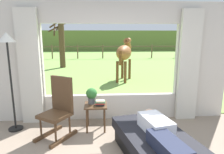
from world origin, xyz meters
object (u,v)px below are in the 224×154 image
object	(u,v)px
potted_plant	(92,95)
reclining_person	(159,131)
pasture_tree	(61,40)
book_stack	(100,103)
rocking_chair	(59,108)
floor_lamp_left	(8,52)
horse	(124,53)
recliner_sofa	(157,148)
side_table	(96,109)

from	to	relation	value
potted_plant	reclining_person	bearing A→B (deg)	-50.64
potted_plant	pasture_tree	xyz separation A→B (m)	(-2.01, 7.89, 0.91)
book_stack	pasture_tree	size ratio (longest dim) A/B	0.06
rocking_chair	floor_lamp_left	distance (m)	1.41
horse	floor_lamp_left	bearing A→B (deg)	-102.47
rocking_chair	floor_lamp_left	world-z (taller)	floor_lamp_left
recliner_sofa	side_table	size ratio (longest dim) A/B	3.58
recliner_sofa	pasture_tree	world-z (taller)	pasture_tree
reclining_person	book_stack	world-z (taller)	reclining_person
floor_lamp_left	pasture_tree	xyz separation A→B (m)	(-0.47, 7.87, 0.06)
recliner_sofa	side_table	distance (m)	1.47
floor_lamp_left	side_table	bearing A→B (deg)	-2.90
recliner_sofa	reclining_person	world-z (taller)	reclining_person
recliner_sofa	reclining_person	bearing A→B (deg)	-103.23
rocking_chair	horse	size ratio (longest dim) A/B	0.62
book_stack	pasture_tree	world-z (taller)	pasture_tree
pasture_tree	reclining_person	bearing A→B (deg)	-71.71
recliner_sofa	book_stack	xyz separation A→B (m)	(-0.84, 1.07, 0.35)
recliner_sofa	rocking_chair	world-z (taller)	rocking_chair
reclining_person	pasture_tree	world-z (taller)	pasture_tree
floor_lamp_left	rocking_chair	bearing A→B (deg)	-17.92
side_table	pasture_tree	xyz separation A→B (m)	(-2.09, 7.95, 1.18)
horse	side_table	bearing A→B (deg)	-84.18
rocking_chair	book_stack	bearing A→B (deg)	45.04
rocking_chair	horse	distance (m)	4.95
reclining_person	potted_plant	xyz separation A→B (m)	(-1.01, 1.23, 0.18)
recliner_sofa	side_table	xyz separation A→B (m)	(-0.93, 1.12, 0.21)
floor_lamp_left	reclining_person	bearing A→B (deg)	-26.19
reclining_person	book_stack	bearing A→B (deg)	113.77
recliner_sofa	potted_plant	world-z (taller)	potted_plant
potted_plant	pasture_tree	distance (m)	8.20
pasture_tree	horse	bearing A→B (deg)	-48.53
horse	rocking_chair	bearing A→B (deg)	-91.26
reclining_person	pasture_tree	bearing A→B (deg)	95.06
rocking_chair	pasture_tree	size ratio (longest dim) A/B	0.34
reclining_person	side_table	distance (m)	1.50
recliner_sofa	pasture_tree	size ratio (longest dim) A/B	0.56
recliner_sofa	rocking_chair	size ratio (longest dim) A/B	1.66
potted_plant	floor_lamp_left	distance (m)	1.75
reclining_person	pasture_tree	size ratio (longest dim) A/B	0.43
rocking_chair	book_stack	xyz separation A→B (m)	(0.77, 0.17, 0.03)
side_table	potted_plant	bearing A→B (deg)	143.13
reclining_person	rocking_chair	bearing A→B (deg)	136.23
floor_lamp_left	horse	bearing A→B (deg)	57.62
reclining_person	floor_lamp_left	distance (m)	3.02
book_stack	floor_lamp_left	bearing A→B (deg)	175.37
reclining_person	potted_plant	world-z (taller)	potted_plant
recliner_sofa	potted_plant	xyz separation A→B (m)	(-1.01, 1.18, 0.48)
book_stack	pasture_tree	distance (m)	8.37
horse	pasture_tree	distance (m)	4.82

